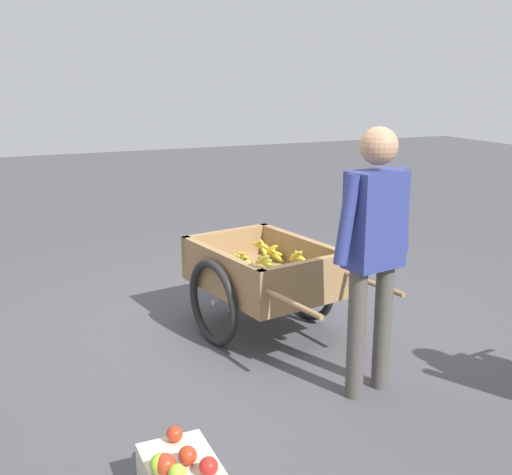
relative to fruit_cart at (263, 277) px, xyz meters
The scene contains 4 objects.
ground_plane 0.45m from the fruit_cart, 91.72° to the left, with size 24.00×24.00×0.00m, color #47474C.
fruit_cart is the anchor object (origin of this frame).
vendor_person 1.27m from the fruit_cart, 169.87° to the right, with size 0.26×0.57×1.64m.
dog 2.11m from the fruit_cart, 51.35° to the right, with size 0.46×0.55×0.40m.
Camera 1 is at (-4.07, 1.76, 1.92)m, focal length 43.71 mm.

